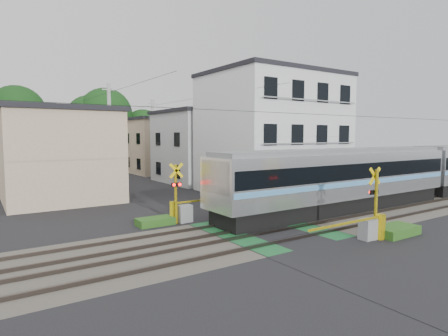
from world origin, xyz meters
TOP-DOWN VIEW (x-y plane):
  - ground at (0.00, 0.00)m, footprint 120.00×120.00m
  - track_bed at (0.00, 0.00)m, footprint 120.00×120.00m
  - commuter_train at (15.65, 1.20)m, footprint 35.67×2.78m
  - crossing_signal_near at (2.59, -3.65)m, footprint 4.74×0.65m
  - crossing_signal_far at (-2.59, 3.65)m, footprint 4.74×0.65m
  - apartment_block at (8.50, 9.49)m, footprint 10.20×8.36m
  - houses_row at (0.25, 25.92)m, footprint 22.07×31.35m
  - tree_hill at (-0.78, 47.72)m, footprint 40.00×13.45m
  - catenary at (6.00, 0.03)m, footprint 60.00×5.04m
  - utility_poles at (-1.05, 23.01)m, footprint 7.90×42.00m
  - pedestrian at (-0.90, 31.85)m, footprint 0.75×0.64m
  - weed_patches at (1.76, -0.09)m, footprint 10.25×8.80m

SIDE VIEW (x-z plane):
  - ground at x=0.00m, z-range 0.00..0.00m
  - track_bed at x=0.00m, z-range -0.03..0.11m
  - weed_patches at x=1.76m, z-range -0.02..0.38m
  - crossing_signal_near at x=2.59m, z-range -0.83..2.25m
  - crossing_signal_far at x=-2.59m, z-range -0.83..2.25m
  - pedestrian at x=-0.90m, z-range 0.00..1.75m
  - commuter_train at x=15.65m, z-range 0.10..3.76m
  - houses_row at x=0.25m, z-range -0.16..6.64m
  - catenary at x=6.00m, z-range 0.20..7.20m
  - utility_poles at x=-1.05m, z-range 0.08..8.08m
  - apartment_block at x=8.50m, z-range 0.01..9.31m
  - tree_hill at x=-0.78m, z-range -0.22..11.60m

